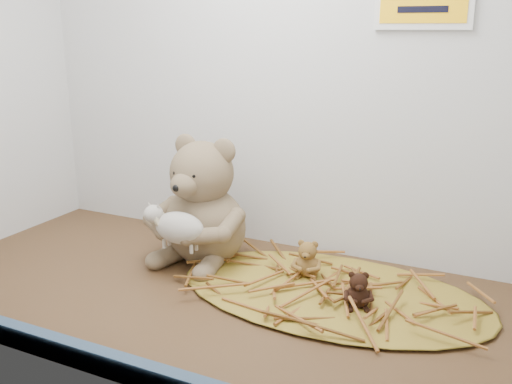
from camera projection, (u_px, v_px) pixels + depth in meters
The scene contains 7 objects.
alcove_shell at pixel (231, 49), 103.31cm from camera, with size 120.40×60.20×90.40cm.
front_rail at pixel (111, 364), 82.69cm from camera, with size 119.28×2.20×3.60cm, color #38516C.
straw_bed at pixel (331, 292), 107.92cm from camera, with size 60.43×35.09×1.17cm, color olive.
main_teddy at pixel (204, 200), 120.72cm from camera, with size 21.96×23.18×27.23cm, color olive, non-canonical shape.
toy_lamb at pixel (179, 228), 113.17cm from camera, with size 13.97×8.53×9.03cm, color beige, non-canonical shape.
mini_teddy_tan at pixel (308, 257), 112.96cm from camera, with size 6.07×6.41×7.53cm, color brown, non-canonical shape.
mini_teddy_brown at pixel (358, 288), 100.56cm from camera, with size 5.37×5.67×6.66cm, color black, non-canonical shape.
Camera 1 is at (50.44, -84.86, 48.91)cm, focal length 40.00 mm.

